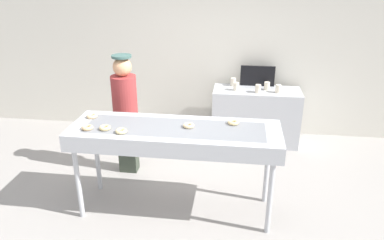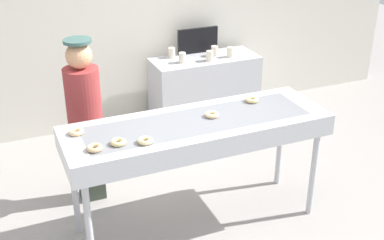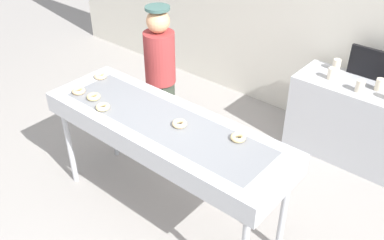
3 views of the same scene
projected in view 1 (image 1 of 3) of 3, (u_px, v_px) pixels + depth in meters
The scene contains 17 objects.
ground_plane at pixel (176, 208), 4.36m from camera, with size 16.00×16.00×0.00m, color #9E9993.
back_wall at pixel (200, 31), 5.90m from camera, with size 8.00×0.12×3.38m, color silver.
fryer_conveyor at pixel (175, 136), 3.99m from camera, with size 2.28×0.73×1.05m.
plain_donut_0 at pixel (92, 116), 4.21m from camera, with size 0.12×0.12×0.04m, color #F6CD93.
plain_donut_1 at pixel (189, 126), 3.96m from camera, with size 0.12×0.12×0.04m, color beige.
plain_donut_2 at pixel (105, 128), 3.90m from camera, with size 0.12×0.12×0.04m, color #EBCF89.
plain_donut_3 at pixel (121, 131), 3.83m from camera, with size 0.12×0.12×0.04m, color beige.
plain_donut_4 at pixel (87, 128), 3.91m from camera, with size 0.12×0.12×0.04m, color #F1C286.
plain_donut_5 at pixel (233, 122), 4.04m from camera, with size 0.12×0.12×0.04m, color #E8C887.
worker_baker at pixel (125, 108), 4.82m from camera, with size 0.33×0.33×1.63m.
prep_counter at pixel (255, 116), 5.86m from camera, with size 1.35×0.55×0.88m, color #B7BABF.
paper_cup_0 at pixel (267, 86), 5.68m from camera, with size 0.09×0.09×0.13m, color beige.
paper_cup_1 at pixel (236, 86), 5.66m from camera, with size 0.09×0.09×0.13m, color beige.
paper_cup_2 at pixel (258, 89), 5.55m from camera, with size 0.09×0.09×0.13m, color beige.
paper_cup_3 at pixel (278, 89), 5.55m from camera, with size 0.09×0.09×0.13m, color beige.
paper_cup_4 at pixel (233, 82), 5.87m from camera, with size 0.09×0.09×0.13m, color beige.
menu_display at pixel (257, 76), 5.84m from camera, with size 0.54×0.04×0.32m, color black.
Camera 1 is at (0.65, -3.56, 2.66)m, focal length 34.38 mm.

